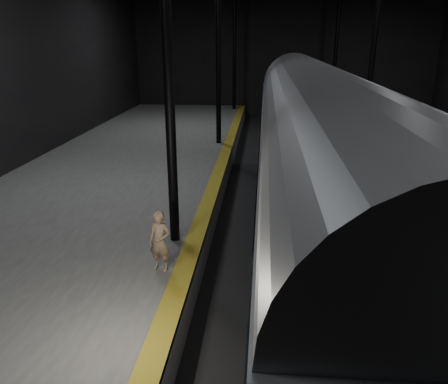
# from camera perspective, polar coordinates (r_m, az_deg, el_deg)

# --- Properties ---
(ground) EXTENTS (44.00, 44.00, 0.00)m
(ground) POSITION_cam_1_polar(r_m,az_deg,el_deg) (16.25, 9.87, -3.70)
(ground) COLOR black
(ground) RESTS_ON ground
(platform_left) EXTENTS (9.00, 43.80, 1.00)m
(platform_left) POSITION_cam_1_polar(r_m,az_deg,el_deg) (17.10, -15.92, -1.18)
(platform_left) COLOR #4A4A48
(platform_left) RESTS_ON ground
(tactile_strip) EXTENTS (0.50, 43.80, 0.01)m
(tactile_strip) POSITION_cam_1_polar(r_m,az_deg,el_deg) (15.92, -1.65, -0.01)
(tactile_strip) COLOR olive
(tactile_strip) RESTS_ON platform_left
(track) EXTENTS (2.40, 43.00, 0.24)m
(track) POSITION_cam_1_polar(r_m,az_deg,el_deg) (16.22, 9.88, -3.48)
(track) COLOR #3F3328
(track) RESTS_ON ground
(train) EXTENTS (3.09, 20.63, 5.51)m
(train) POSITION_cam_1_polar(r_m,az_deg,el_deg) (13.06, 11.37, 4.75)
(train) COLOR gray
(train) RESTS_ON ground
(woman) EXTENTS (0.63, 0.50, 1.51)m
(woman) POSITION_cam_1_polar(r_m,az_deg,el_deg) (10.52, -8.37, -6.38)
(woman) COLOR #8F7458
(woman) RESTS_ON platform_left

